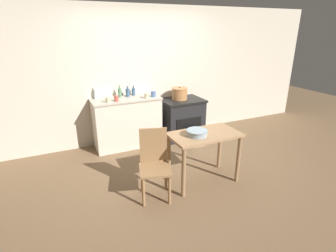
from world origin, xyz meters
TOP-DOWN VIEW (x-y plane):
  - ground_plane at (0.00, 0.00)m, footprint 14.00×14.00m
  - wall_back at (0.00, 1.58)m, footprint 8.00×0.07m
  - counter_cabinet at (-0.46, 1.29)m, footprint 1.25×0.55m
  - stove at (0.68, 1.24)m, footprint 0.82×0.65m
  - work_table at (0.17, -0.39)m, footprint 0.99×0.55m
  - chair at (-0.60, -0.41)m, footprint 0.50×0.50m
  - flour_sack at (0.77, 0.72)m, footprint 0.25×0.17m
  - stock_pot at (0.63, 1.26)m, footprint 0.32×0.32m
  - mixing_bowl_large at (0.04, -0.41)m, footprint 0.30×0.30m
  - bottle_far_left at (-0.53, 1.42)m, footprint 0.06×0.06m
  - bottle_left at (-0.26, 1.45)m, footprint 0.07×0.07m
  - bottle_mid_left at (-0.39, 1.40)m, footprint 0.08×0.08m
  - bottle_center_left at (-0.96, 1.49)m, footprint 0.06×0.06m
  - cup_center at (-0.81, 1.15)m, footprint 0.09×0.09m
  - cup_center_right at (0.04, 1.18)m, footprint 0.09×0.09m
  - cup_mid_right at (-0.66, 1.16)m, footprint 0.08×0.08m
  - cup_right at (-0.11, 1.13)m, footprint 0.08×0.08m

SIDE VIEW (x-z plane):
  - ground_plane at x=0.00m, z-range 0.00..0.00m
  - flour_sack at x=0.77m, z-range 0.00..0.33m
  - stove at x=0.68m, z-range 0.00..0.80m
  - counter_cabinet at x=-0.46m, z-range 0.00..0.94m
  - chair at x=-0.60m, z-range 0.02..0.95m
  - work_table at x=0.17m, z-range 0.24..0.99m
  - mixing_bowl_large at x=0.04m, z-range 0.76..0.84m
  - stock_pot at x=0.63m, z-range 0.79..1.04m
  - cup_center at x=-0.81m, z-range 0.94..1.02m
  - cup_right at x=-0.11m, z-range 0.94..1.03m
  - cup_mid_right at x=-0.66m, z-range 0.94..1.03m
  - cup_center_right at x=0.04m, z-range 0.94..1.04m
  - bottle_left at x=-0.26m, z-range 0.91..1.10m
  - bottle_mid_left at x=-0.39m, z-range 0.91..1.11m
  - bottle_far_left at x=-0.53m, z-range 0.91..1.13m
  - bottle_center_left at x=-0.96m, z-range 0.91..1.14m
  - wall_back at x=0.00m, z-range 0.00..2.55m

